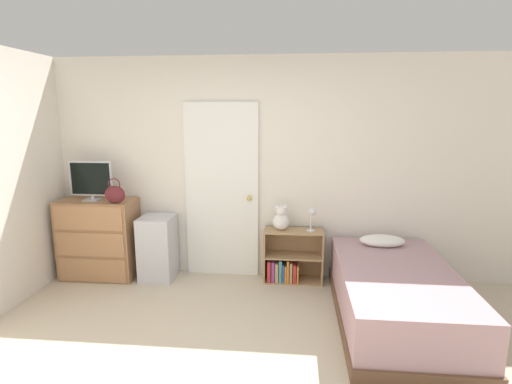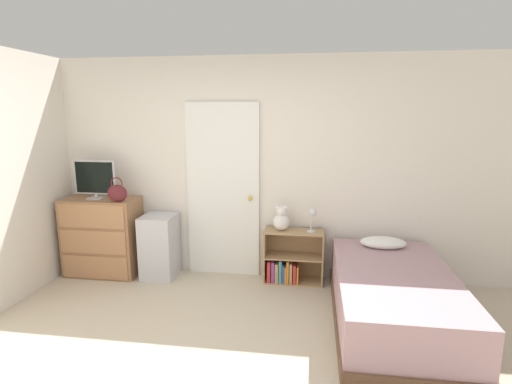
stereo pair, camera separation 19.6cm
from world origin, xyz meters
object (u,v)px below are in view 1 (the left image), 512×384
at_px(bookshelf, 289,261).
at_px(desk_lamp, 312,215).
at_px(tv, 91,180).
at_px(bed, 396,295).
at_px(storage_bin, 158,248).
at_px(teddy_bear, 281,219).
at_px(dresser, 99,239).
at_px(handbag, 115,194).

distance_m(bookshelf, desk_lamp, 0.62).
bearing_deg(tv, desk_lamp, 1.14).
distance_m(desk_lamp, bed, 1.21).
relative_size(storage_bin, teddy_bear, 2.61).
height_order(bookshelf, bed, bed).
bearing_deg(bookshelf, bed, -38.91).
bearing_deg(tv, dresser, 14.64).
xyz_separation_m(tv, desk_lamp, (2.52, 0.05, -0.36)).
distance_m(bookshelf, bed, 1.29).
relative_size(dresser, bed, 0.48).
distance_m(dresser, handbag, 0.66).
height_order(tv, bookshelf, tv).
xyz_separation_m(storage_bin, bed, (2.54, -0.75, -0.12)).
height_order(dresser, teddy_bear, dresser).
relative_size(dresser, teddy_bear, 3.26).
xyz_separation_m(storage_bin, bookshelf, (1.53, 0.06, -0.13)).
height_order(handbag, bookshelf, handbag).
height_order(dresser, storage_bin, dresser).
bearing_deg(storage_bin, handbag, -159.05).
distance_m(handbag, teddy_bear, 1.88).
relative_size(tv, storage_bin, 0.67).
distance_m(dresser, tv, 0.70).
relative_size(bookshelf, teddy_bear, 2.35).
bearing_deg(teddy_bear, dresser, -177.88).
height_order(dresser, handbag, handbag).
bearing_deg(dresser, teddy_bear, 2.12).
xyz_separation_m(bookshelf, desk_lamp, (0.25, -0.04, 0.57)).
distance_m(tv, storage_bin, 1.09).
bearing_deg(storage_bin, teddy_bear, 2.45).
xyz_separation_m(handbag, bookshelf, (1.94, 0.22, -0.80)).
relative_size(tv, teddy_bear, 1.73).
bearing_deg(bed, bookshelf, 141.09).
bearing_deg(bookshelf, tv, -177.78).
relative_size(dresser, tv, 1.88).
bearing_deg(handbag, bed, -11.42).
distance_m(tv, handbag, 0.38).
bearing_deg(bookshelf, storage_bin, -177.72).
bearing_deg(handbag, teddy_bear, 6.73).
bearing_deg(handbag, storage_bin, 20.95).
bearing_deg(dresser, handbag, -24.97).
xyz_separation_m(handbag, desk_lamp, (2.19, 0.18, -0.23)).
relative_size(teddy_bear, bed, 0.15).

